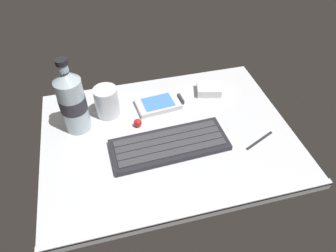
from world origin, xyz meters
The scene contains 8 objects.
ground_plane centered at (0.00, -0.23, -0.99)cm, with size 64.00×48.00×2.80cm.
keyboard centered at (-0.74, -4.33, 0.81)cm, with size 29.45×12.24×1.70cm.
handheld_device centered at (0.66, 11.52, 0.73)cm, with size 13.33×8.82×1.50cm.
juice_cup centered at (-13.97, 11.70, 3.91)cm, with size 6.40×6.40×8.50cm.
water_bottle centered at (-22.17, 8.46, 9.01)cm, with size 6.73×6.73×20.80cm.
charger_block centered at (16.02, 13.74, 1.20)cm, with size 7.00×5.60×2.40cm, color white.
trackball_mouse centered at (-7.00, 5.00, 1.10)cm, with size 2.20×2.20×2.20cm, color red.
stylus_pen centered at (21.96, -7.97, 0.35)cm, with size 0.70×0.70×9.50cm, color #26262B.
Camera 1 is at (-13.76, -54.10, 58.32)cm, focal length 33.26 mm.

